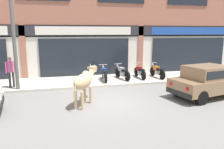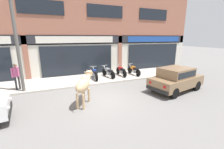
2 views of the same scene
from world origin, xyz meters
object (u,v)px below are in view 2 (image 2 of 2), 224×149
Objects in this scene: motorcycle_1 at (108,72)px; motorcycle_2 at (121,71)px; cow at (84,85)px; pedestrian at (16,74)px; car_1 at (176,78)px; utility_pole at (17,44)px; motorcycle_0 at (95,74)px; motorcycle_3 at (134,70)px.

motorcycle_1 is 0.99× the size of motorcycle_2.
cow is 4.71m from pedestrian.
utility_pole reaches higher than car_1.
motorcycle_0 is at bearing 11.16° from utility_pole.
motorcycle_0 is (1.67, 3.85, -0.49)m from cow.
motorcycle_3 is 0.33× the size of utility_pole.
motorcycle_1 and motorcycle_2 have the same top height.
motorcycle_0 is 1.00× the size of motorcycle_3.
motorcycle_0 is 5.07m from pedestrian.
motorcycle_3 is (3.42, 0.02, 0.00)m from motorcycle_0.
motorcycle_1 is at bearing 123.79° from car_1.
motorcycle_1 is at bearing 10.16° from utility_pole.
utility_pole reaches higher than motorcycle_2.
motorcycle_0 is at bearing 66.56° from cow.
motorcycle_0 is 1.00× the size of motorcycle_2.
motorcycle_3 is at bearing 3.75° from pedestrian.
motorcycle_1 is 0.99× the size of motorcycle_3.
car_1 is 5.69m from motorcycle_0.
cow is 1.06× the size of motorcycle_2.
car_1 is 9.65m from pedestrian.
motorcycle_3 is 8.48m from utility_pole.
pedestrian is (-7.32, -0.71, 0.60)m from motorcycle_2.
motorcycle_2 is at bearing 171.70° from motorcycle_3.
cow is 1.06× the size of motorcycle_0.
pedestrian is at bearing -173.95° from motorcycle_1.
motorcycle_3 is (5.09, 3.87, -0.49)m from cow.
motorcycle_1 is 1.12× the size of pedestrian.
cow is 0.35× the size of utility_pole.
motorcycle_0 is at bearing 6.05° from pedestrian.
motorcycle_1 is 2.28m from motorcycle_3.
motorcycle_3 is at bearing -8.30° from motorcycle_2.
motorcycle_3 is at bearing 0.35° from motorcycle_0.
motorcycle_0 is 0.33× the size of utility_pole.
car_1 reaches higher than motorcycle_2.
motorcycle_0 is 5.32m from utility_pole.
car_1 is at bearing -2.29° from cow.
car_1 is 9.42m from utility_pole.
utility_pole is (0.34, -0.39, 1.78)m from pedestrian.
motorcycle_3 is 8.47m from pedestrian.
utility_pole is at bearing -171.01° from motorcycle_2.
pedestrian is (-3.34, 3.32, 0.11)m from cow.
motorcycle_0 and motorcycle_3 have the same top height.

